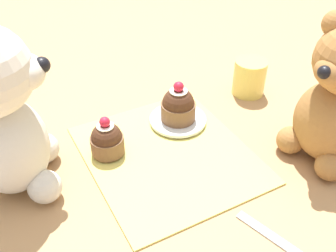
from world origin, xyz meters
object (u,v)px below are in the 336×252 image
object	(u,v)px
saucer_plate	(178,120)
juice_glass	(249,77)
cupcake_near_tan_bear	(178,106)
teaspoon	(276,238)
teddy_bear_cream	(1,113)
cupcake_near_cream_bear	(107,140)

from	to	relation	value
saucer_plate	juice_glass	distance (m)	0.17
cupcake_near_tan_bear	teaspoon	bearing A→B (deg)	177.78
teddy_bear_cream	saucer_plate	bearing A→B (deg)	-73.26
cupcake_near_cream_bear	teaspoon	bearing A→B (deg)	-153.34
teddy_bear_cream	juice_glass	size ratio (longest dim) A/B	3.69
teddy_bear_cream	cupcake_near_cream_bear	bearing A→B (deg)	-78.07
saucer_plate	teaspoon	size ratio (longest dim) A/B	0.85
juice_glass	cupcake_near_cream_bear	bearing A→B (deg)	97.78
cupcake_near_cream_bear	juice_glass	world-z (taller)	cupcake_near_cream_bear
teddy_bear_cream	juice_glass	world-z (taller)	teddy_bear_cream
cupcake_near_cream_bear	juice_glass	distance (m)	0.30
teddy_bear_cream	cupcake_near_cream_bear	xyz separation A→B (m)	(-0.00, -0.13, -0.09)
teddy_bear_cream	cupcake_near_cream_bear	distance (m)	0.16
saucer_plate	juice_glass	size ratio (longest dim) A/B	1.44
juice_glass	teaspoon	distance (m)	0.33
cupcake_near_tan_bear	juice_glass	distance (m)	0.16
juice_glass	teddy_bear_cream	bearing A→B (deg)	94.88
teddy_bear_cream	juice_glass	bearing A→B (deg)	-71.32
juice_glass	teaspoon	size ratio (longest dim) A/B	0.59
cupcake_near_cream_bear	juice_glass	bearing A→B (deg)	-82.22
saucer_plate	cupcake_near_tan_bear	size ratio (longest dim) A/B	1.34
saucer_plate	teaspoon	world-z (taller)	saucer_plate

